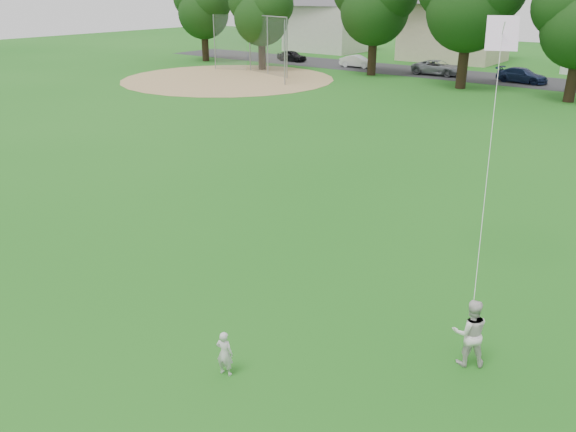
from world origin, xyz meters
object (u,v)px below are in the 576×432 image
Objects in this scene: older_boy at (470,333)px; baseball_backstop at (262,46)px; kite at (488,166)px; toddler at (225,353)px.

baseball_backstop reaches higher than older_boy.
older_boy is 0.22× the size of kite.
baseball_backstop is at bearing 137.04° from kite.
baseball_backstop is at bearing -77.71° from older_boy.
toddler is at bearing -51.05° from baseball_backstop.
older_boy is 3.59m from kite.
kite is (2.99, 5.27, 3.16)m from toddler.
kite reaches higher than baseball_backstop.
older_boy reaches higher than toddler.
toddler is at bearing -119.58° from kite.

